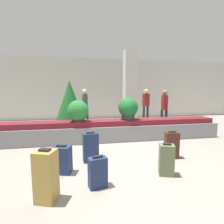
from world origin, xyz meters
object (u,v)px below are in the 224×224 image
Objects in this scene: suitcase_1 at (91,147)px; traveler_0 at (146,102)px; suitcase_4 at (98,172)px; potted_plant_1 at (128,109)px; traveler_2 at (164,105)px; potted_plant_0 at (78,111)px; suitcase_3 at (62,159)px; suitcase_5 at (46,176)px; suitcase_0 at (166,160)px; pillar at (130,89)px; decorated_tree at (70,104)px; traveler_1 at (85,104)px; suitcase_2 at (172,145)px.

traveler_0 reaches higher than suitcase_1.
suitcase_4 is 0.76× the size of potted_plant_1.
traveler_2 is (0.23, -1.49, -0.02)m from traveler_0.
potted_plant_0 is at bearing 90.98° from suitcase_1.
suitcase_5 reaches higher than suitcase_3.
potted_plant_1 is (1.26, 1.54, 0.66)m from suitcase_1.
suitcase_0 is 0.39× the size of traveler_2.
suitcase_5 is at bearing -143.65° from traveler_0.
suitcase_1 is at bearing -117.79° from pillar.
decorated_tree reaches higher than suitcase_4.
suitcase_1 is at bearing 79.44° from suitcase_4.
pillar is at bearing 75.91° from suitcase_3.
potted_plant_1 is at bearing 3.25° from potted_plant_0.
suitcase_3 is 2.03m from potted_plant_0.
traveler_0 reaches higher than traveler_1.
suitcase_3 is at bearing 122.09° from suitcase_4.
suitcase_0 is 0.87× the size of potted_plant_1.
suitcase_4 is at bearing -12.89° from traveler_1.
suitcase_0 is 2.50m from potted_plant_1.
potted_plant_1 is at bearing -107.19° from pillar.
pillar is at bearing 52.46° from suitcase_1.
potted_plant_0 is at bearing -176.75° from potted_plant_1.
potted_plant_0 reaches higher than suitcase_1.
suitcase_1 is 4.44m from traveler_2.
suitcase_0 is 5.07m from traveler_1.
potted_plant_0 is (-2.18, -2.15, -0.66)m from pillar.
suitcase_5 is at bearing -176.67° from suitcase_4.
pillar reaches higher than potted_plant_0.
decorated_tree is at bearing 101.70° from traveler_2.
decorated_tree is at bearing 102.72° from potted_plant_0.
traveler_0 is (1.09, 0.89, -0.66)m from pillar.
traveler_0 is at bearing 76.34° from suitcase_5.
traveler_1 is (-0.07, 5.03, 0.68)m from suitcase_4.
pillar is at bearing -161.93° from traveler_0.
traveler_2 reaches higher than suitcase_3.
suitcase_3 is 0.34× the size of traveler_0.
potted_plant_0 is (0.29, 1.89, 0.67)m from suitcase_3.
traveler_1 reaches higher than suitcase_0.
suitcase_3 is (-0.56, -0.44, -0.06)m from suitcase_1.
suitcase_2 is 2.78m from suitcase_5.
suitcase_0 is at bearing 4.72° from suitcase_3.
traveler_0 is (3.27, 3.04, 0.00)m from potted_plant_0.
suitcase_3 is at bearing -132.66° from potted_plant_1.
potted_plant_0 is (-0.28, 1.46, 0.62)m from suitcase_1.
traveler_0 is at bearing 48.69° from suitcase_4.
suitcase_2 is 1.00× the size of potted_plant_0.
suitcase_4 is (-1.28, -0.18, -0.04)m from suitcase_0.
traveler_0 is at bearing 90.80° from suitcase_0.
suitcase_3 is 6.11m from traveler_0.
traveler_0 is at bearing 85.82° from suitcase_2.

